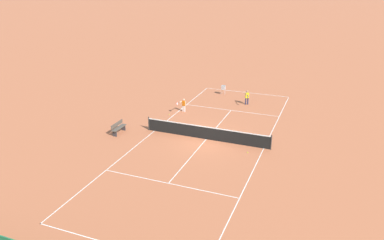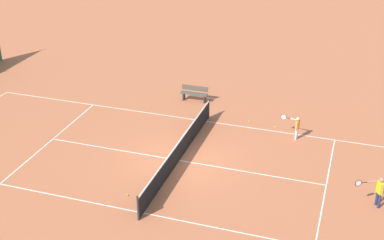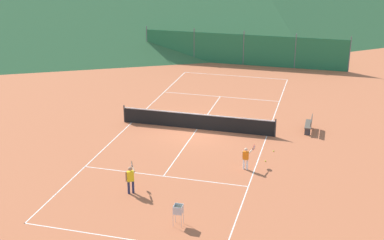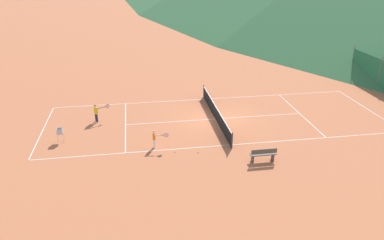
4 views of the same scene
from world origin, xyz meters
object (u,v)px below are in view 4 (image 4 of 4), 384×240
object	(u,v)px
ball_hopper	(60,132)
tennis_net	(216,112)
tennis_ball_far_corner	(220,102)
tennis_ball_mid_court	(175,152)
courtside_bench	(263,154)
tennis_ball_service_box	(198,152)
player_far_service	(96,112)
player_near_baseline	(155,137)

from	to	relation	value
ball_hopper	tennis_net	bearing A→B (deg)	100.50
tennis_ball_far_corner	tennis_ball_mid_court	xyz separation A→B (m)	(7.73, -4.52, 0.00)
courtside_bench	tennis_ball_mid_court	bearing A→B (deg)	-111.06
tennis_ball_service_box	tennis_ball_far_corner	world-z (taller)	same
player_far_service	tennis_ball_far_corner	bearing A→B (deg)	104.04
player_near_baseline	tennis_ball_far_corner	world-z (taller)	player_near_baseline
tennis_ball_service_box	tennis_ball_far_corner	xyz separation A→B (m)	(-7.97, 3.16, 0.00)
ball_hopper	courtside_bench	world-z (taller)	ball_hopper
player_far_service	ball_hopper	bearing A→B (deg)	-35.81
player_near_baseline	tennis_ball_service_box	distance (m)	2.77
player_far_service	tennis_ball_far_corner	xyz separation A→B (m)	(-2.35, 9.41, -0.73)
courtside_bench	player_far_service	bearing A→B (deg)	-126.69
tennis_ball_service_box	ball_hopper	xyz separation A→B (m)	(-2.81, -8.28, 0.62)
ball_hopper	courtside_bench	size ratio (longest dim) A/B	0.59
tennis_net	ball_hopper	distance (m)	10.57
tennis_ball_mid_court	ball_hopper	distance (m)	7.40
tennis_ball_service_box	player_far_service	bearing A→B (deg)	-131.94
tennis_net	tennis_ball_mid_court	distance (m)	5.69
ball_hopper	tennis_ball_service_box	bearing A→B (deg)	71.29
tennis_ball_service_box	tennis_net	bearing A→B (deg)	156.01
player_near_baseline	courtside_bench	xyz separation A→B (m)	(2.67, 5.93, -0.22)
ball_hopper	tennis_ball_mid_court	bearing A→B (deg)	69.67
ball_hopper	courtside_bench	bearing A→B (deg)	69.37
player_far_service	courtside_bench	distance (m)	12.11
tennis_ball_mid_court	player_far_service	bearing A→B (deg)	-137.73
tennis_net	tennis_ball_service_box	xyz separation A→B (m)	(4.73, -2.10, -0.47)
player_far_service	courtside_bench	size ratio (longest dim) A/B	0.87
tennis_ball_far_corner	player_near_baseline	bearing A→B (deg)	-39.18
tennis_ball_far_corner	tennis_ball_service_box	bearing A→B (deg)	-21.59
courtside_bench	tennis_ball_far_corner	bearing A→B (deg)	-178.21
player_near_baseline	ball_hopper	size ratio (longest dim) A/B	1.29
player_far_service	tennis_ball_mid_court	distance (m)	7.30
tennis_ball_far_corner	ball_hopper	xyz separation A→B (m)	(5.17, -11.44, 0.62)
tennis_net	ball_hopper	bearing A→B (deg)	-79.50
tennis_ball_mid_court	courtside_bench	size ratio (longest dim) A/B	0.04
tennis_ball_service_box	tennis_ball_mid_court	xyz separation A→B (m)	(-0.24, -1.36, 0.00)
tennis_net	player_far_service	bearing A→B (deg)	-96.07
tennis_net	courtside_bench	xyz separation A→B (m)	(6.34, 1.35, -0.05)
player_near_baseline	ball_hopper	xyz separation A→B (m)	(-1.74, -5.81, -0.01)
courtside_bench	tennis_net	bearing A→B (deg)	-167.99
courtside_bench	player_near_baseline	bearing A→B (deg)	-114.27
tennis_net	player_near_baseline	xyz separation A→B (m)	(3.67, -4.58, 0.17)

